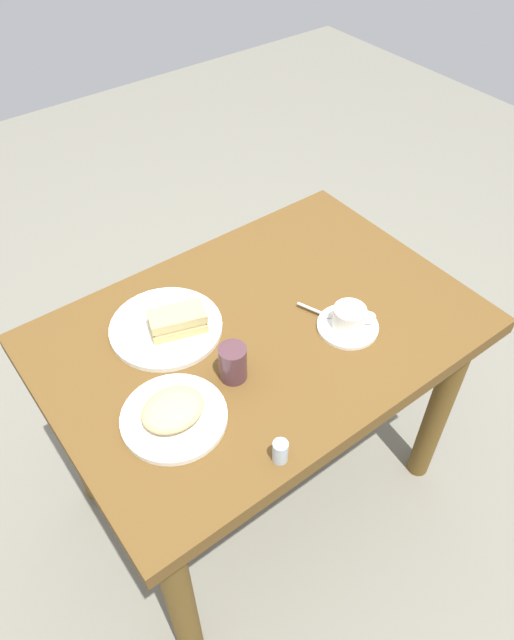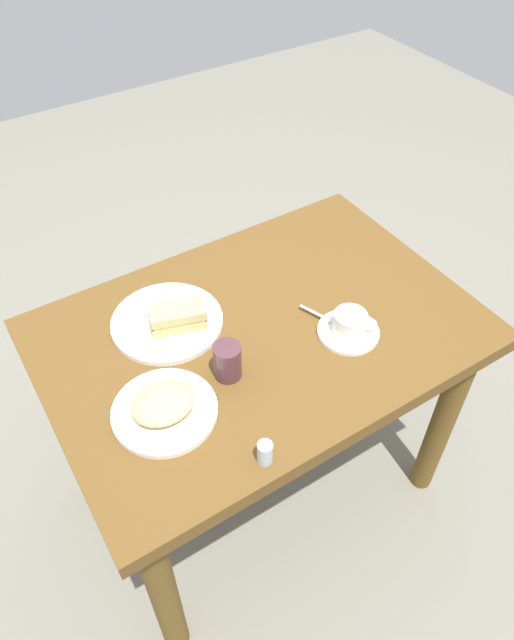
% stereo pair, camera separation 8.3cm
% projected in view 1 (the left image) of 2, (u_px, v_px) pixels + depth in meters
% --- Properties ---
extents(ground_plane, '(6.00, 6.00, 0.00)m').
position_uv_depth(ground_plane, '(259.00, 479.00, 1.97)').
color(ground_plane, slate).
extents(dining_table, '(1.06, 0.73, 0.73)m').
position_uv_depth(dining_table, '(260.00, 360.00, 1.53)').
color(dining_table, brown).
rests_on(dining_table, ground_plane).
extents(sandwich_plate, '(0.28, 0.28, 0.01)m').
position_uv_depth(sandwich_plate, '(166.00, 327.00, 1.44)').
color(sandwich_plate, white).
rests_on(sandwich_plate, dining_table).
extents(sandwich_front, '(0.15, 0.11, 0.06)m').
position_uv_depth(sandwich_front, '(178.00, 321.00, 1.40)').
color(sandwich_front, tan).
rests_on(sandwich_front, sandwich_plate).
extents(coffee_saucer, '(0.15, 0.15, 0.01)m').
position_uv_depth(coffee_saucer, '(348.00, 326.00, 1.44)').
color(coffee_saucer, white).
rests_on(coffee_saucer, dining_table).
extents(coffee_cup, '(0.09, 0.08, 0.05)m').
position_uv_depth(coffee_cup, '(350.00, 317.00, 1.42)').
color(coffee_cup, white).
rests_on(coffee_cup, coffee_saucer).
extents(spoon, '(0.05, 0.10, 0.01)m').
position_uv_depth(spoon, '(321.00, 313.00, 1.46)').
color(spoon, silver).
rests_on(spoon, coffee_saucer).
extents(side_plate, '(0.23, 0.23, 0.01)m').
position_uv_depth(side_plate, '(174.00, 417.00, 1.25)').
color(side_plate, white).
rests_on(side_plate, dining_table).
extents(side_food_pile, '(0.14, 0.11, 0.04)m').
position_uv_depth(side_food_pile, '(173.00, 409.00, 1.23)').
color(side_food_pile, '#E0B276').
rests_on(side_food_pile, side_plate).
extents(salt_shaker, '(0.03, 0.03, 0.06)m').
position_uv_depth(salt_shaker, '(280.00, 451.00, 1.17)').
color(salt_shaker, silver).
rests_on(salt_shaker, dining_table).
extents(drinking_glass, '(0.06, 0.06, 0.09)m').
position_uv_depth(drinking_glass, '(233.00, 363.00, 1.31)').
color(drinking_glass, '#4D2D34').
rests_on(drinking_glass, dining_table).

